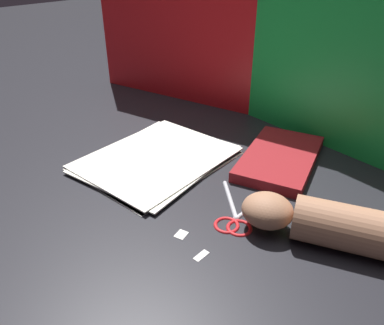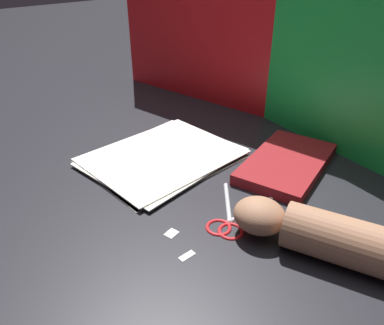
{
  "view_description": "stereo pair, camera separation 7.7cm",
  "coord_description": "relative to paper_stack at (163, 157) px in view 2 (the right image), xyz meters",
  "views": [
    {
      "loc": [
        0.45,
        -0.53,
        0.45
      ],
      "look_at": [
        0.02,
        -0.03,
        0.06
      ],
      "focal_mm": 35.0,
      "sensor_mm": 36.0,
      "label": 1
    },
    {
      "loc": [
        0.51,
        -0.48,
        0.45
      ],
      "look_at": [
        0.02,
        -0.03,
        0.06
      ],
      "focal_mm": 35.0,
      "sensor_mm": 36.0,
      "label": 2
    }
  ],
  "objects": [
    {
      "name": "paper_scrap_mid",
      "position": [
        0.22,
        -0.16,
        -0.01
      ],
      "size": [
        0.02,
        0.03,
        0.0
      ],
      "color": "white",
      "rests_on": "ground_plane"
    },
    {
      "name": "scissors",
      "position": [
        0.27,
        -0.05,
        -0.0
      ],
      "size": [
        0.15,
        0.18,
        0.01
      ],
      "color": "silver",
      "rests_on": "ground_plane"
    },
    {
      "name": "paper_stack",
      "position": [
        0.0,
        0.0,
        0.0
      ],
      "size": [
        0.3,
        0.36,
        0.01
      ],
      "color": "white",
      "rests_on": "ground_plane"
    },
    {
      "name": "backdrop_panel_center",
      "position": [
        0.13,
        0.37,
        0.2
      ],
      "size": [
        0.74,
        0.15,
        0.42
      ],
      "color": "green",
      "rests_on": "ground_plane"
    },
    {
      "name": "book_closed",
      "position": [
        0.23,
        0.18,
        0.01
      ],
      "size": [
        0.22,
        0.3,
        0.02
      ],
      "color": "maroon",
      "rests_on": "ground_plane"
    },
    {
      "name": "hand_forearm",
      "position": [
        0.43,
        -0.01,
        0.03
      ],
      "size": [
        0.3,
        0.18,
        0.08
      ],
      "color": "#A87556",
      "rests_on": "ground_plane"
    },
    {
      "name": "paper_scrap_near",
      "position": [
        0.28,
        -0.18,
        -0.01
      ],
      "size": [
        0.01,
        0.03,
        0.0
      ],
      "color": "white",
      "rests_on": "ground_plane"
    },
    {
      "name": "ground_plane",
      "position": [
        0.12,
        -0.0,
        -0.01
      ],
      "size": [
        6.0,
        6.0,
        0.0
      ],
      "primitive_type": "plane",
      "color": "black"
    },
    {
      "name": "backdrop_panel_left",
      "position": [
        -0.14,
        0.37,
        0.28
      ],
      "size": [
        0.85,
        0.14,
        0.57
      ],
      "color": "red",
      "rests_on": "ground_plane"
    }
  ]
}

